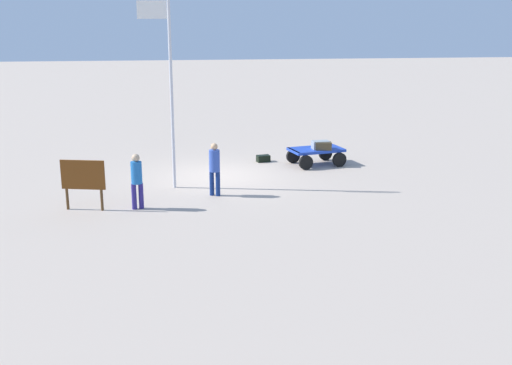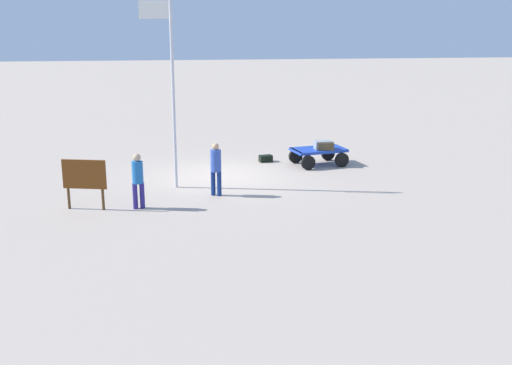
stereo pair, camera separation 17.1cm
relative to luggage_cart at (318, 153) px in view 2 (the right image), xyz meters
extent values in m
plane|color=#B5A290|center=(3.75, 1.23, -0.46)|extent=(120.00, 120.00, 0.00)
cube|color=#1B3BAD|center=(-0.02, 0.00, 0.12)|extent=(2.12, 1.50, 0.10)
cube|color=#1B3BAD|center=(0.87, 0.19, 0.12)|extent=(0.31, 1.04, 0.10)
cylinder|color=black|center=(0.51, 0.70, -0.20)|extent=(0.54, 0.23, 0.52)
cylinder|color=black|center=(0.76, -0.42, -0.20)|extent=(0.54, 0.23, 0.52)
cylinder|color=black|center=(-0.81, 0.41, -0.20)|extent=(0.54, 0.23, 0.52)
cylinder|color=black|center=(-0.56, -0.71, -0.20)|extent=(0.54, 0.23, 0.52)
cube|color=#8B969A|center=(-0.15, 0.11, 0.32)|extent=(0.64, 0.43, 0.30)
cube|color=#453A24|center=(-0.22, 0.28, 0.31)|extent=(0.62, 0.44, 0.28)
cube|color=black|center=(1.85, -0.76, -0.33)|extent=(0.53, 0.39, 0.25)
cylinder|color=navy|center=(6.20, 4.67, -0.08)|extent=(0.14, 0.14, 0.75)
cylinder|color=navy|center=(6.39, 4.71, -0.08)|extent=(0.14, 0.14, 0.75)
cylinder|color=#1C60AE|center=(6.29, 4.69, 0.61)|extent=(0.38, 0.38, 0.63)
sphere|color=tan|center=(6.29, 4.69, 1.04)|extent=(0.23, 0.23, 0.23)
cylinder|color=navy|center=(3.91, 3.66, -0.07)|extent=(0.14, 0.14, 0.76)
cylinder|color=navy|center=(4.09, 3.58, -0.07)|extent=(0.14, 0.14, 0.76)
cylinder|color=#3250AF|center=(4.00, 3.62, 0.64)|extent=(0.44, 0.44, 0.67)
sphere|color=tan|center=(4.00, 3.62, 1.08)|extent=(0.21, 0.21, 0.21)
cylinder|color=silver|center=(5.23, 2.51, 2.50)|extent=(0.10, 0.10, 5.91)
cube|color=white|center=(5.73, 2.51, 5.08)|extent=(0.89, 0.22, 0.53)
cylinder|color=#4C3319|center=(7.29, 4.71, -0.15)|extent=(0.08, 0.08, 0.61)
cylinder|color=#4C3319|center=(8.28, 4.47, -0.15)|extent=(0.08, 0.08, 0.61)
cube|color=brown|center=(7.79, 4.59, 0.57)|extent=(1.25, 0.35, 0.84)
camera|label=1|loc=(5.26, 22.14, 4.89)|focal=43.86mm
camera|label=2|loc=(5.09, 22.16, 4.89)|focal=43.86mm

